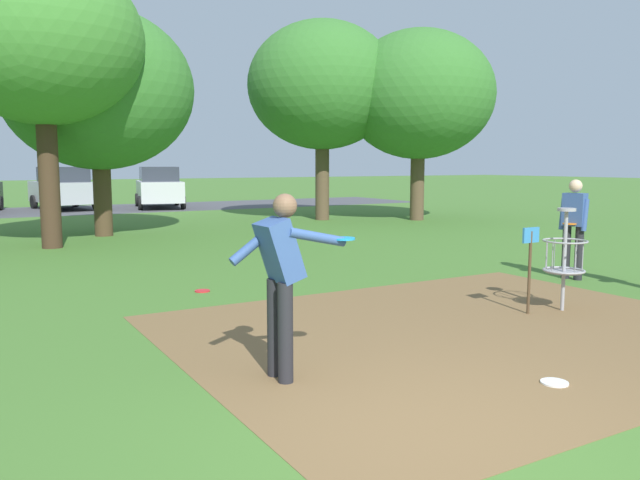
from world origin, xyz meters
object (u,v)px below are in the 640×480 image
object	(u,v)px
disc_golf_basket	(561,256)
player_waiting_left	(281,274)
tree_mid_center	(98,90)
parked_car_rightmost	(159,187)
frisbee_mid_grass	(554,383)
tree_mid_right	(42,40)
parked_car_center_right	(64,188)
tree_mid_left	(322,86)
frisbee_far_left	(202,291)
tree_near_left	(419,95)
player_foreground_watching	(574,223)

from	to	relation	value
disc_golf_basket	player_waiting_left	size ratio (longest dim) A/B	0.81
tree_mid_center	parked_car_rightmost	world-z (taller)	tree_mid_center
parked_car_rightmost	frisbee_mid_grass	bearing A→B (deg)	-98.07
tree_mid_right	parked_car_center_right	world-z (taller)	tree_mid_right
tree_mid_left	tree_mid_right	world-z (taller)	tree_mid_left
frisbee_mid_grass	parked_car_center_right	size ratio (longest dim) A/B	0.06
tree_mid_left	tree_mid_right	bearing A→B (deg)	-160.48
player_waiting_left	parked_car_rightmost	size ratio (longest dim) A/B	0.38
frisbee_mid_grass	frisbee_far_left	distance (m)	5.73
disc_golf_basket	tree_mid_left	world-z (taller)	tree_mid_left
tree_mid_left	parked_car_rightmost	bearing A→B (deg)	109.70
frisbee_far_left	parked_car_center_right	size ratio (longest dim) A/B	0.05
disc_golf_basket	tree_near_left	world-z (taller)	tree_near_left
tree_near_left	parked_car_rightmost	bearing A→B (deg)	119.35
player_waiting_left	parked_car_rightmost	world-z (taller)	parked_car_rightmost
tree_mid_center	player_waiting_left	bearing A→B (deg)	-94.55
tree_mid_center	tree_near_left	bearing A→B (deg)	-2.47
tree_mid_left	tree_mid_center	world-z (taller)	tree_mid_left
tree_near_left	tree_mid_right	size ratio (longest dim) A/B	0.97
disc_golf_basket	parked_car_rightmost	bearing A→B (deg)	87.22
frisbee_far_left	tree_mid_right	distance (m)	8.31
frisbee_far_left	tree_near_left	xyz separation A→B (m)	(10.88, 8.24, 4.32)
tree_mid_right	tree_mid_left	bearing A→B (deg)	19.52
tree_near_left	tree_mid_center	size ratio (longest dim) A/B	1.07
parked_car_center_right	parked_car_rightmost	xyz separation A→B (m)	(3.87, -1.08, 0.00)
tree_mid_right	parked_car_center_right	xyz separation A→B (m)	(2.24, 13.41, -3.84)
frisbee_far_left	tree_mid_left	distance (m)	13.65
frisbee_far_left	tree_mid_center	distance (m)	9.55
tree_mid_left	player_waiting_left	bearing A→B (deg)	-121.71
tree_mid_left	parked_car_center_right	bearing A→B (deg)	125.12
disc_golf_basket	frisbee_far_left	distance (m)	5.27
tree_mid_right	parked_car_rightmost	size ratio (longest dim) A/B	1.50
tree_mid_left	tree_mid_right	xyz separation A→B (m)	(-9.34, -3.31, 0.11)
player_foreground_watching	player_waiting_left	world-z (taller)	same
frisbee_mid_grass	tree_mid_left	world-z (taller)	tree_mid_left
player_foreground_watching	tree_mid_left	world-z (taller)	tree_mid_left
frisbee_far_left	tree_mid_center	size ratio (longest dim) A/B	0.04
player_waiting_left	disc_golf_basket	bearing A→B (deg)	6.93
parked_car_rightmost	frisbee_far_left	bearing A→B (deg)	-104.20
parked_car_rightmost	tree_near_left	bearing A→B (deg)	-60.65
tree_near_left	parked_car_rightmost	xyz separation A→B (m)	(-6.06, 10.79, -3.41)
player_waiting_left	tree_mid_left	distance (m)	17.10
tree_near_left	tree_mid_center	distance (m)	10.60
tree_near_left	tree_mid_center	world-z (taller)	tree_near_left
player_waiting_left	frisbee_mid_grass	xyz separation A→B (m)	(2.06, -1.37, -0.98)
parked_car_rightmost	tree_mid_right	bearing A→B (deg)	-116.36
player_waiting_left	tree_mid_left	bearing A→B (deg)	58.29
frisbee_mid_grass	tree_mid_right	world-z (taller)	tree_mid_right
player_foreground_watching	tree_mid_center	distance (m)	12.58
parked_car_center_right	player_waiting_left	bearing A→B (deg)	-93.95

